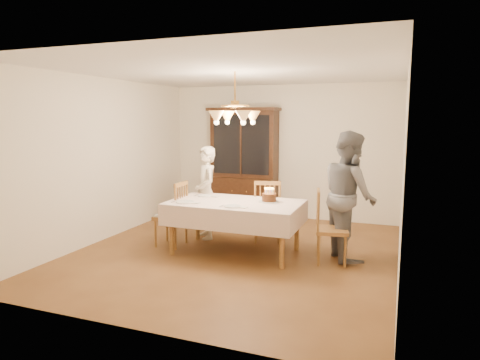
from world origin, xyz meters
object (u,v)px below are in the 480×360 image
at_px(dining_table, 235,207).
at_px(china_hutch, 244,165).
at_px(birthday_cake, 269,198).
at_px(chair_far_side, 268,214).
at_px(elderly_woman, 206,193).

distance_m(dining_table, china_hutch, 2.39).
bearing_deg(china_hutch, birthday_cake, -61.10).
relative_size(chair_far_side, birthday_cake, 3.33).
relative_size(china_hutch, birthday_cake, 7.20).
height_order(dining_table, birthday_cake, birthday_cake).
distance_m(china_hutch, birthday_cake, 2.41).
bearing_deg(chair_far_side, birthday_cake, -71.13).
relative_size(elderly_woman, birthday_cake, 5.03).
height_order(china_hutch, elderly_woman, china_hutch).
relative_size(chair_far_side, elderly_woman, 0.66).
bearing_deg(dining_table, birthday_cake, 18.18).
height_order(elderly_woman, birthday_cake, elderly_woman).
bearing_deg(elderly_woman, chair_far_side, 58.70).
height_order(china_hutch, birthday_cake, china_hutch).
distance_m(china_hutch, chair_far_side, 1.90).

